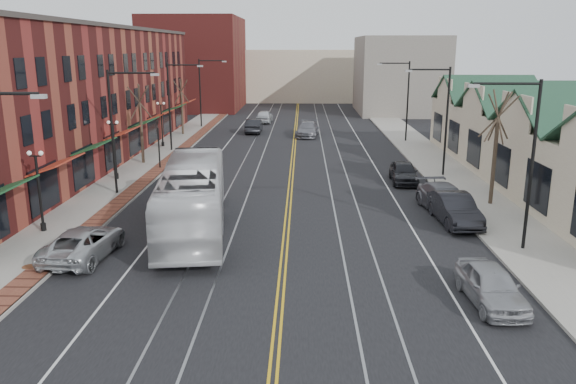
# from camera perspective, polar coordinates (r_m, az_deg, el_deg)

# --- Properties ---
(ground) EXTENTS (160.00, 160.00, 0.00)m
(ground) POSITION_cam_1_polar(r_m,az_deg,el_deg) (21.99, -0.84, -11.20)
(ground) COLOR black
(ground) RESTS_ON ground
(sidewalk_left) EXTENTS (4.00, 120.00, 0.15)m
(sidewalk_left) POSITION_cam_1_polar(r_m,az_deg,el_deg) (42.87, -15.96, 1.21)
(sidewalk_left) COLOR gray
(sidewalk_left) RESTS_ON ground
(sidewalk_right) EXTENTS (4.00, 120.00, 0.15)m
(sidewalk_right) POSITION_cam_1_polar(r_m,az_deg,el_deg) (42.40, 16.73, 1.00)
(sidewalk_right) COLOR gray
(sidewalk_right) RESTS_ON ground
(building_left) EXTENTS (10.00, 50.00, 11.00)m
(building_left) POSITION_cam_1_polar(r_m,az_deg,el_deg) (50.98, -21.68, 8.98)
(building_left) COLOR maroon
(building_left) RESTS_ON ground
(building_right) EXTENTS (8.00, 36.00, 4.60)m
(building_right) POSITION_cam_1_polar(r_m,az_deg,el_deg) (43.94, 24.53, 3.73)
(building_right) COLOR beige
(building_right) RESTS_ON ground
(backdrop_left) EXTENTS (14.00, 18.00, 14.00)m
(backdrop_left) POSITION_cam_1_polar(r_m,az_deg,el_deg) (91.39, -9.34, 12.76)
(backdrop_left) COLOR maroon
(backdrop_left) RESTS_ON ground
(backdrop_mid) EXTENTS (22.00, 14.00, 9.00)m
(backdrop_mid) POSITION_cam_1_polar(r_m,az_deg,el_deg) (104.92, 1.07, 11.79)
(backdrop_mid) COLOR beige
(backdrop_mid) RESTS_ON ground
(backdrop_right) EXTENTS (12.00, 16.00, 11.00)m
(backdrop_right) POSITION_cam_1_polar(r_m,az_deg,el_deg) (86.06, 11.21, 11.58)
(backdrop_right) COLOR slate
(backdrop_right) RESTS_ON ground
(streetlight_l_1) EXTENTS (3.33, 0.25, 8.00)m
(streetlight_l_1) POSITION_cam_1_polar(r_m,az_deg,el_deg) (37.98, -16.87, 7.08)
(streetlight_l_1) COLOR black
(streetlight_l_1) RESTS_ON sidewalk_left
(streetlight_l_2) EXTENTS (3.33, 0.25, 8.00)m
(streetlight_l_2) POSITION_cam_1_polar(r_m,az_deg,el_deg) (53.33, -11.53, 9.39)
(streetlight_l_2) COLOR black
(streetlight_l_2) RESTS_ON sidewalk_left
(streetlight_l_3) EXTENTS (3.33, 0.25, 8.00)m
(streetlight_l_3) POSITION_cam_1_polar(r_m,az_deg,el_deg) (68.97, -8.56, 10.63)
(streetlight_l_3) COLOR black
(streetlight_l_3) RESTS_ON sidewalk_left
(streetlight_r_0) EXTENTS (3.33, 0.25, 8.00)m
(streetlight_r_0) POSITION_cam_1_polar(r_m,az_deg,el_deg) (28.10, 22.84, 4.13)
(streetlight_r_0) COLOR black
(streetlight_r_0) RESTS_ON sidewalk_right
(streetlight_r_1) EXTENTS (3.33, 0.25, 8.00)m
(streetlight_r_1) POSITION_cam_1_polar(r_m,az_deg,el_deg) (43.26, 15.30, 8.03)
(streetlight_r_1) COLOR black
(streetlight_r_1) RESTS_ON sidewalk_right
(streetlight_r_2) EXTENTS (3.33, 0.25, 8.00)m
(streetlight_r_2) POSITION_cam_1_polar(r_m,az_deg,el_deg) (58.86, 11.66, 9.84)
(streetlight_r_2) COLOR black
(streetlight_r_2) RESTS_ON sidewalk_right
(lamppost_l_1) EXTENTS (0.84, 0.28, 4.27)m
(lamppost_l_1) POSITION_cam_1_polar(r_m,az_deg,el_deg) (31.82, -23.92, -0.09)
(lamppost_l_1) COLOR black
(lamppost_l_1) RESTS_ON sidewalk_left
(lamppost_l_2) EXTENTS (0.84, 0.28, 4.27)m
(lamppost_l_2) POSITION_cam_1_polar(r_m,az_deg,el_deg) (42.70, -17.19, 3.98)
(lamppost_l_2) COLOR black
(lamppost_l_2) RESTS_ON sidewalk_left
(lamppost_l_3) EXTENTS (0.84, 0.28, 4.27)m
(lamppost_l_3) POSITION_cam_1_polar(r_m,az_deg,el_deg) (55.98, -12.69, 6.65)
(lamppost_l_3) COLOR black
(lamppost_l_3) RESTS_ON sidewalk_left
(tree_left_near) EXTENTS (1.78, 1.37, 6.48)m
(tree_left_near) POSITION_cam_1_polar(r_m,az_deg,el_deg) (48.08, -14.72, 6.86)
(tree_left_near) COLOR #382B21
(tree_left_near) RESTS_ON sidewalk_left
(tree_left_far) EXTENTS (1.66, 1.28, 6.02)m
(tree_left_far) POSITION_cam_1_polar(r_m,az_deg,el_deg) (63.53, -10.74, 8.63)
(tree_left_far) COLOR #382B21
(tree_left_far) RESTS_ON sidewalk_left
(tree_right_mid) EXTENTS (1.90, 1.46, 6.93)m
(tree_right_mid) POSITION_cam_1_polar(r_m,az_deg,el_deg) (36.21, 20.33, 4.42)
(tree_right_mid) COLOR #382B21
(tree_right_mid) RESTS_ON sidewalk_right
(manhole_mid) EXTENTS (0.60, 0.60, 0.02)m
(manhole_mid) POSITION_cam_1_polar(r_m,az_deg,el_deg) (27.43, -24.82, -6.89)
(manhole_mid) COLOR #592D19
(manhole_mid) RESTS_ON sidewalk_left
(manhole_far) EXTENTS (0.60, 0.60, 0.02)m
(manhole_far) POSITION_cam_1_polar(r_m,az_deg,el_deg) (31.71, -20.93, -3.68)
(manhole_far) COLOR #592D19
(manhole_far) RESTS_ON sidewalk_left
(traffic_signal) EXTENTS (0.18, 0.15, 3.80)m
(traffic_signal) POSITION_cam_1_polar(r_m,az_deg,el_deg) (45.83, -13.02, 5.13)
(traffic_signal) COLOR black
(traffic_signal) RESTS_ON sidewalk_left
(transit_bus) EXTENTS (4.81, 13.48, 3.67)m
(transit_bus) POSITION_cam_1_polar(r_m,az_deg,el_deg) (30.16, -9.62, -0.49)
(transit_bus) COLOR silver
(transit_bus) RESTS_ON ground
(parked_suv) EXTENTS (2.80, 5.44, 1.47)m
(parked_suv) POSITION_cam_1_polar(r_m,az_deg,el_deg) (27.81, -20.04, -4.86)
(parked_suv) COLOR #ADB1B5
(parked_suv) RESTS_ON ground
(parked_car_a) EXTENTS (2.02, 4.46, 1.49)m
(parked_car_a) POSITION_cam_1_polar(r_m,az_deg,el_deg) (22.99, 19.94, -8.91)
(parked_car_a) COLOR #9B9DA2
(parked_car_a) RESTS_ON ground
(parked_car_b) EXTENTS (2.12, 5.17, 1.67)m
(parked_car_b) POSITION_cam_1_polar(r_m,az_deg,el_deg) (32.46, 16.56, -1.66)
(parked_car_b) COLOR black
(parked_car_b) RESTS_ON ground
(parked_car_c) EXTENTS (2.91, 5.74, 1.60)m
(parked_car_c) POSITION_cam_1_polar(r_m,az_deg,el_deg) (34.55, 15.63, -0.68)
(parked_car_c) COLOR slate
(parked_car_c) RESTS_ON ground
(parked_car_d) EXTENTS (2.04, 4.60, 1.54)m
(parked_car_d) POSITION_cam_1_polar(r_m,az_deg,el_deg) (41.37, 11.67, 1.99)
(parked_car_d) COLOR black
(parked_car_d) RESTS_ON ground
(distant_car_left) EXTENTS (1.71, 4.88, 1.61)m
(distant_car_left) POSITION_cam_1_polar(r_m,az_deg,el_deg) (64.54, -3.49, 6.73)
(distant_car_left) COLOR black
(distant_car_left) RESTS_ON ground
(distant_car_right) EXTENTS (2.79, 5.67, 1.59)m
(distant_car_right) POSITION_cam_1_polar(r_m,az_deg,el_deg) (61.82, 2.01, 6.39)
(distant_car_right) COLOR slate
(distant_car_right) RESTS_ON ground
(distant_car_far) EXTENTS (2.17, 4.89, 1.64)m
(distant_car_far) POSITION_cam_1_polar(r_m,az_deg,el_deg) (73.17, -2.41, 7.68)
(distant_car_far) COLOR silver
(distant_car_far) RESTS_ON ground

